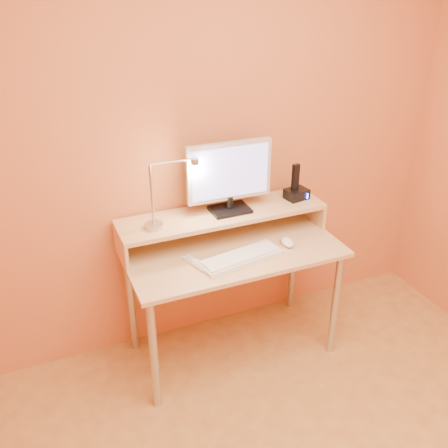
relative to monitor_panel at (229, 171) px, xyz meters
name	(u,v)px	position (x,y,z in m)	size (l,w,h in m)	color
wall_back	(211,141)	(-0.04, 0.16, 0.13)	(3.00, 0.04, 2.50)	#CF6B3D
desk_leg_fl	(154,355)	(-0.59, -0.41, -0.77)	(0.04, 0.04, 0.69)	#B7B7B8
desk_leg_fr	(335,305)	(0.51, -0.41, -0.77)	(0.04, 0.04, 0.69)	#B7B7B8
desk_leg_bl	(131,302)	(-0.59, 0.09, -0.77)	(0.04, 0.04, 0.69)	#B7B7B8
desk_leg_br	(293,263)	(0.51, 0.09, -0.77)	(0.04, 0.04, 0.69)	#B7B7B8
desk_lower	(233,251)	(-0.04, -0.16, -0.41)	(1.20, 0.60, 0.03)	tan
shelf_riser_left	(121,247)	(-0.63, -0.01, -0.33)	(0.02, 0.30, 0.14)	tan
shelf_riser_right	(311,209)	(0.55, -0.01, -0.33)	(0.02, 0.30, 0.14)	tan
desk_shelf	(223,214)	(-0.04, -0.01, -0.25)	(1.20, 0.30, 0.03)	tan
monitor_foot	(230,209)	(0.00, -0.01, -0.23)	(0.22, 0.16, 0.02)	black
monitor_neck	(230,202)	(0.00, -0.01, -0.19)	(0.04, 0.04, 0.07)	black
monitor_panel	(229,171)	(0.00, 0.00, 0.00)	(0.49, 0.04, 0.33)	silver
monitor_back	(228,170)	(0.00, 0.02, 0.00)	(0.44, 0.01, 0.28)	black
monitor_screen	(231,172)	(0.00, -0.02, 0.00)	(0.44, 0.00, 0.29)	#A9ABF9
lamp_base	(154,226)	(-0.45, -0.04, -0.23)	(0.10, 0.10, 0.03)	#B7B7B8
lamp_post	(152,195)	(-0.45, -0.04, -0.05)	(0.01, 0.01, 0.33)	#B7B7B8
lamp_arm	(172,162)	(-0.33, -0.04, 0.12)	(0.01, 0.01, 0.24)	#B7B7B8
lamp_head	(195,161)	(-0.21, -0.04, 0.10)	(0.04, 0.04, 0.03)	#B7B7B8
lamp_bulb	(195,164)	(-0.21, -0.04, 0.09)	(0.03, 0.03, 0.00)	#FFEAC6
phone_dock	(296,194)	(0.43, -0.01, -0.21)	(0.13, 0.10, 0.06)	black
phone_handset	(295,177)	(0.42, -0.01, -0.10)	(0.04, 0.03, 0.16)	black
phone_led	(307,196)	(0.48, -0.06, -0.21)	(0.01, 0.00, 0.04)	blue
keyboard	(241,258)	(-0.05, -0.28, -0.39)	(0.46, 0.15, 0.02)	white
mouse	(287,242)	(0.26, -0.24, -0.38)	(0.06, 0.11, 0.04)	white
remote_control	(197,264)	(-0.29, -0.24, -0.39)	(0.05, 0.18, 0.02)	white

